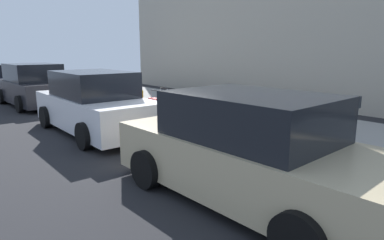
% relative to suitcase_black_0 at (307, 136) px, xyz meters
% --- Properties ---
extents(ground_plane, '(40.00, 40.00, 0.00)m').
position_rel_suitcase_black_0_xyz_m(ground_plane, '(4.22, 0.71, -0.51)').
color(ground_plane, black).
extents(sidewalk_curb, '(18.00, 5.00, 0.14)m').
position_rel_suitcase_black_0_xyz_m(sidewalk_curb, '(4.22, -1.79, -0.44)').
color(sidewalk_curb, gray).
rests_on(sidewalk_curb, ground_plane).
extents(suitcase_black_0, '(0.44, 0.25, 0.96)m').
position_rel_suitcase_black_0_xyz_m(suitcase_black_0, '(0.00, 0.00, 0.00)').
color(suitcase_black_0, black).
rests_on(suitcase_black_0, sidewalk_curb).
extents(suitcase_maroon_1, '(0.50, 0.27, 0.80)m').
position_rel_suitcase_black_0_xyz_m(suitcase_maroon_1, '(0.58, 0.09, -0.00)').
color(suitcase_maroon_1, maroon).
rests_on(suitcase_maroon_1, sidewalk_curb).
extents(suitcase_olive_2, '(0.37, 0.23, 0.89)m').
position_rel_suitcase_black_0_xyz_m(suitcase_olive_2, '(1.11, 0.05, -0.05)').
color(suitcase_olive_2, '#59601E').
rests_on(suitcase_olive_2, sidewalk_curb).
extents(suitcase_red_3, '(0.51, 0.24, 1.11)m').
position_rel_suitcase_black_0_xyz_m(suitcase_red_3, '(1.65, 0.09, 0.02)').
color(suitcase_red_3, red).
rests_on(suitcase_red_3, sidewalk_curb).
extents(suitcase_navy_4, '(0.40, 0.21, 0.57)m').
position_rel_suitcase_black_0_xyz_m(suitcase_navy_4, '(2.21, 0.00, -0.11)').
color(suitcase_navy_4, navy).
rests_on(suitcase_navy_4, sidewalk_curb).
extents(suitcase_teal_5, '(0.41, 0.19, 0.86)m').
position_rel_suitcase_black_0_xyz_m(suitcase_teal_5, '(2.72, 0.14, -0.08)').
color(suitcase_teal_5, '#0F606B').
rests_on(suitcase_teal_5, sidewalk_curb).
extents(suitcase_silver_6, '(0.41, 0.23, 0.86)m').
position_rel_suitcase_black_0_xyz_m(suitcase_silver_6, '(3.24, 0.03, -0.08)').
color(suitcase_silver_6, '#9EA0A8').
rests_on(suitcase_silver_6, sidewalk_curb).
extents(suitcase_black_7, '(0.46, 0.26, 1.01)m').
position_rel_suitcase_black_0_xyz_m(suitcase_black_7, '(3.78, 0.03, -0.02)').
color(suitcase_black_7, black).
rests_on(suitcase_black_7, sidewalk_curb).
extents(suitcase_maroon_8, '(0.47, 0.26, 0.79)m').
position_rel_suitcase_black_0_xyz_m(suitcase_maroon_8, '(4.35, 0.11, -0.10)').
color(suitcase_maroon_8, maroon).
rests_on(suitcase_maroon_8, sidewalk_curb).
extents(suitcase_olive_9, '(0.45, 0.20, 0.97)m').
position_rel_suitcase_black_0_xyz_m(suitcase_olive_9, '(4.92, 0.13, -0.03)').
color(suitcase_olive_9, '#59601E').
rests_on(suitcase_olive_9, sidewalk_curb).
extents(suitcase_red_10, '(0.46, 0.23, 0.85)m').
position_rel_suitcase_black_0_xyz_m(suitcase_red_10, '(5.49, 0.11, -0.08)').
color(suitcase_red_10, red).
rests_on(suitcase_red_10, sidewalk_curb).
extents(fire_hydrant, '(0.39, 0.21, 0.78)m').
position_rel_suitcase_black_0_xyz_m(fire_hydrant, '(6.45, 0.07, 0.04)').
color(fire_hydrant, '#D89E0C').
rests_on(fire_hydrant, sidewalk_curb).
extents(bollard_post, '(0.15, 0.15, 0.72)m').
position_rel_suitcase_black_0_xyz_m(bollard_post, '(6.93, 0.22, -0.01)').
color(bollard_post, brown).
rests_on(bollard_post, sidewalk_curb).
extents(parking_meter, '(0.12, 0.09, 1.27)m').
position_rel_suitcase_black_0_xyz_m(parking_meter, '(-0.84, -0.18, 0.46)').
color(parking_meter, slate).
rests_on(parking_meter, sidewalk_curb).
extents(parked_car_beige_0, '(4.54, 2.17, 1.63)m').
position_rel_suitcase_black_0_xyz_m(parked_car_beige_0, '(-0.44, 2.35, 0.25)').
color(parked_car_beige_0, tan).
rests_on(parked_car_beige_0, ground_plane).
extents(parked_car_white_1, '(4.63, 2.02, 1.69)m').
position_rel_suitcase_black_0_xyz_m(parked_car_white_1, '(5.10, 2.35, 0.28)').
color(parked_car_white_1, silver).
rests_on(parked_car_white_1, ground_plane).
extents(parked_car_charcoal_2, '(4.52, 2.25, 1.72)m').
position_rel_suitcase_black_0_xyz_m(parked_car_charcoal_2, '(11.08, 2.35, 0.29)').
color(parked_car_charcoal_2, black).
rests_on(parked_car_charcoal_2, ground_plane).
extents(parked_car_navy_3, '(4.79, 2.15, 1.55)m').
position_rel_suitcase_black_0_xyz_m(parked_car_navy_3, '(16.20, 2.35, 0.22)').
color(parked_car_navy_3, '#141E4C').
rests_on(parked_car_navy_3, ground_plane).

